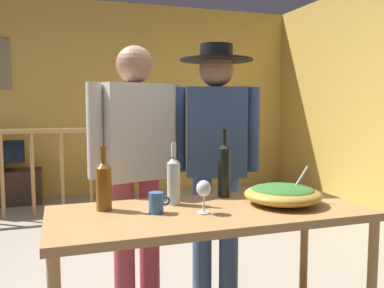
# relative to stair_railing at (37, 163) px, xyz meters

# --- Properties ---
(ground_plane) EXTENTS (8.70, 8.70, 0.00)m
(ground_plane) POSITION_rel_stair_railing_xyz_m (0.96, -2.26, -0.63)
(ground_plane) COLOR #9E9384
(back_wall) EXTENTS (5.75, 0.10, 2.76)m
(back_wall) POSITION_rel_stair_railing_xyz_m (0.96, 1.09, 0.75)
(back_wall) COLOR gold
(back_wall) RESTS_ON ground_plane
(stair_railing) EXTENTS (2.68, 0.10, 1.07)m
(stair_railing) POSITION_rel_stair_railing_xyz_m (0.00, 0.00, 0.00)
(stair_railing) COLOR #B2844C
(stair_railing) RESTS_ON ground_plane
(tv_console) EXTENTS (0.90, 0.40, 0.44)m
(tv_console) POSITION_rel_stair_railing_xyz_m (-0.44, 0.74, -0.40)
(tv_console) COLOR #38281E
(tv_console) RESTS_ON ground_plane
(flat_screen_tv) EXTENTS (0.51, 0.12, 0.39)m
(flat_screen_tv) POSITION_rel_stair_railing_xyz_m (-0.44, 0.71, 0.05)
(flat_screen_tv) COLOR black
(flat_screen_tv) RESTS_ON tv_console
(serving_table) EXTENTS (1.59, 0.67, 0.76)m
(serving_table) POSITION_rel_stair_railing_xyz_m (0.96, -3.09, 0.06)
(serving_table) COLOR #B2844C
(serving_table) RESTS_ON ground_plane
(salad_bowl) EXTENTS (0.41, 0.41, 0.21)m
(salad_bowl) POSITION_rel_stair_railing_xyz_m (1.36, -3.11, 0.19)
(salad_bowl) COLOR gold
(salad_bowl) RESTS_ON serving_table
(wine_glass) EXTENTS (0.07, 0.07, 0.16)m
(wine_glass) POSITION_rel_stair_railing_xyz_m (0.90, -3.15, 0.25)
(wine_glass) COLOR silver
(wine_glass) RESTS_ON serving_table
(wine_bottle_clear) EXTENTS (0.07, 0.07, 0.33)m
(wine_bottle_clear) POSITION_rel_stair_railing_xyz_m (0.81, -2.94, 0.27)
(wine_bottle_clear) COLOR silver
(wine_bottle_clear) RESTS_ON serving_table
(wine_bottle_dark) EXTENTS (0.07, 0.07, 0.39)m
(wine_bottle_dark) POSITION_rel_stair_railing_xyz_m (1.14, -2.85, 0.30)
(wine_bottle_dark) COLOR black
(wine_bottle_dark) RESTS_ON serving_table
(wine_bottle_amber) EXTENTS (0.08, 0.08, 0.32)m
(wine_bottle_amber) POSITION_rel_stair_railing_xyz_m (0.45, -2.94, 0.27)
(wine_bottle_amber) COLOR brown
(wine_bottle_amber) RESTS_ON serving_table
(mug_blue) EXTENTS (0.11, 0.07, 0.10)m
(mug_blue) POSITION_rel_stair_railing_xyz_m (0.68, -3.08, 0.19)
(mug_blue) COLOR #3866B2
(mug_blue) RESTS_ON serving_table
(person_standing_left) EXTENTS (0.60, 0.34, 1.65)m
(person_standing_left) POSITION_rel_stair_railing_xyz_m (0.70, -2.48, 0.36)
(person_standing_left) COLOR #9E3842
(person_standing_left) RESTS_ON ground_plane
(person_standing_right) EXTENTS (0.56, 0.47, 1.68)m
(person_standing_right) POSITION_rel_stair_railing_xyz_m (1.23, -2.48, 0.38)
(person_standing_right) COLOR #3D5684
(person_standing_right) RESTS_ON ground_plane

